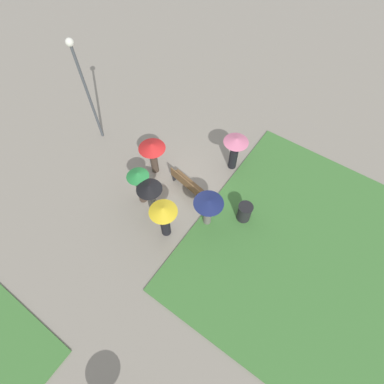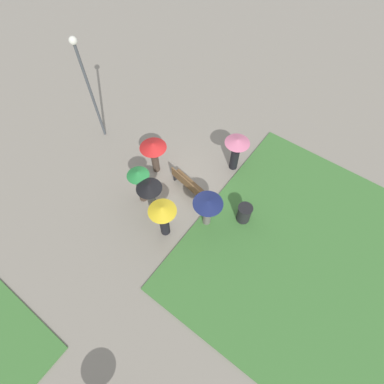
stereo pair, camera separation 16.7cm
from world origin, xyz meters
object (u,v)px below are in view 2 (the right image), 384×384
object	(u,v)px
crowd_person_red	(153,150)
crowd_person_green	(140,182)
crowd_person_yellow	(163,215)
crowd_person_black	(150,193)
park_bench	(189,184)
crowd_person_pink	(236,149)
crowd_person_navy	(208,207)
trash_bin	(244,214)
lamp_post	(87,80)

from	to	relation	value
crowd_person_red	crowd_person_green	bearing A→B (deg)	-50.23
crowd_person_yellow	crowd_person_black	world-z (taller)	crowd_person_black
park_bench	crowd_person_yellow	size ratio (longest dim) A/B	1.01
crowd_person_black	crowd_person_pink	world-z (taller)	crowd_person_black
crowd_person_yellow	crowd_person_navy	size ratio (longest dim) A/B	1.14
trash_bin	crowd_person_yellow	size ratio (longest dim) A/B	0.49
trash_bin	park_bench	bearing A→B (deg)	4.03
park_bench	crowd_person_red	size ratio (longest dim) A/B	1.09
crowd_person_black	crowd_person_navy	distance (m)	2.31
crowd_person_yellow	crowd_person_pink	bearing A→B (deg)	-68.24
crowd_person_navy	lamp_post	bearing A→B (deg)	-63.99
crowd_person_red	crowd_person_black	world-z (taller)	crowd_person_black
crowd_person_yellow	crowd_person_black	xyz separation A→B (m)	(1.03, -0.46, 0.05)
park_bench	crowd_person_black	bearing A→B (deg)	81.15
crowd_person_red	crowd_person_navy	distance (m)	3.58
crowd_person_navy	crowd_person_pink	size ratio (longest dim) A/B	0.91
crowd_person_green	park_bench	bearing A→B (deg)	-35.94
lamp_post	crowd_person_pink	bearing A→B (deg)	-161.84
crowd_person_green	crowd_person_yellow	world-z (taller)	crowd_person_yellow
crowd_person_green	crowd_person_navy	size ratio (longest dim) A/B	1.13
crowd_person_yellow	lamp_post	bearing A→B (deg)	5.34
trash_bin	crowd_person_black	xyz separation A→B (m)	(3.27, 1.91, 0.93)
lamp_post	crowd_person_black	xyz separation A→B (m)	(-4.94, 1.93, -1.80)
crowd_person_yellow	crowd_person_red	bearing A→B (deg)	-15.98
park_bench	crowd_person_pink	xyz separation A→B (m)	(-0.87, -2.31, 0.82)
trash_bin	crowd_person_red	world-z (taller)	crowd_person_red
lamp_post	crowd_person_green	world-z (taller)	lamp_post
lamp_post	trash_bin	bearing A→B (deg)	179.83
crowd_person_green	crowd_person_pink	size ratio (longest dim) A/B	1.03
trash_bin	crowd_person_black	distance (m)	3.90
lamp_post	crowd_person_red	bearing A→B (deg)	177.27
trash_bin	crowd_person_pink	xyz separation A→B (m)	(1.82, -2.12, 0.82)
crowd_person_navy	crowd_person_black	bearing A→B (deg)	-33.05
trash_bin	crowd_person_pink	bearing A→B (deg)	-49.42
crowd_person_yellow	trash_bin	bearing A→B (deg)	-106.33
crowd_person_green	crowd_person_black	distance (m)	0.80
crowd_person_red	crowd_person_yellow	bearing A→B (deg)	-23.67
crowd_person_green	crowd_person_navy	bearing A→B (deg)	-71.07
park_bench	crowd_person_pink	bearing A→B (deg)	-100.69
park_bench	trash_bin	world-z (taller)	trash_bin
crowd_person_yellow	crowd_person_pink	world-z (taller)	crowd_person_yellow
crowd_person_red	crowd_person_yellow	distance (m)	3.24
crowd_person_black	crowd_person_pink	bearing A→B (deg)	-150.53
lamp_post	crowd_person_black	distance (m)	5.60
crowd_person_yellow	crowd_person_black	distance (m)	1.13
crowd_person_red	crowd_person_black	bearing A→B (deg)	-33.36
crowd_person_green	crowd_person_red	size ratio (longest dim) A/B	1.07
crowd_person_red	trash_bin	bearing A→B (deg)	21.28
trash_bin	crowd_person_red	bearing A→B (deg)	1.83
crowd_person_red	crowd_person_navy	world-z (taller)	crowd_person_red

